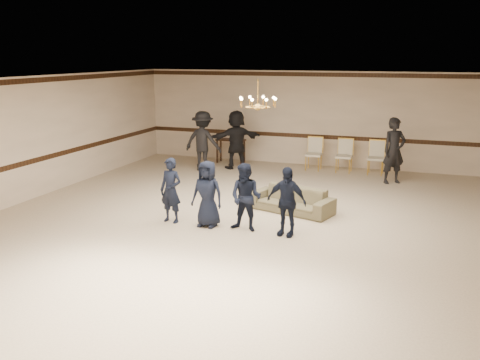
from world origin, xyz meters
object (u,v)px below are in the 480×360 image
(boy_d, at_px, (286,201))
(console_table, at_px, (231,151))
(settee, at_px, (292,200))
(adult_right, at_px, (394,151))
(adult_mid, at_px, (236,139))
(banquet_chair_right, at_px, (376,158))
(banquet_chair_left, at_px, (314,154))
(banquet_chair_mid, at_px, (344,156))
(chandelier, at_px, (258,93))
(boy_b, at_px, (207,194))
(boy_c, at_px, (246,198))
(adult_left, at_px, (203,141))
(boy_a, at_px, (171,190))

(boy_d, height_order, console_table, boy_d)
(settee, relative_size, adult_right, 1.04)
(adult_mid, relative_size, adult_right, 1.00)
(banquet_chair_right, bearing_deg, adult_mid, -174.83)
(boy_d, relative_size, banquet_chair_left, 1.40)
(banquet_chair_mid, bearing_deg, chandelier, -104.03)
(boy_b, height_order, boy_c, same)
(boy_c, bearing_deg, adult_left, 126.32)
(boy_c, height_order, banquet_chair_right, boy_c)
(chandelier, bearing_deg, boy_c, -82.19)
(chandelier, xyz_separation_m, adult_mid, (-2.23, 4.60, -1.90))
(chandelier, bearing_deg, banquet_chair_left, 86.93)
(boy_c, relative_size, adult_mid, 0.76)
(adult_mid, bearing_deg, adult_left, -2.09)
(adult_left, xyz_separation_m, banquet_chair_mid, (4.40, 1.29, -0.45))
(chandelier, xyz_separation_m, boy_b, (-0.71, -1.37, -2.13))
(boy_a, xyz_separation_m, banquet_chair_mid, (2.89, 6.56, -0.21))
(boy_a, xyz_separation_m, console_table, (-1.11, 6.76, -0.32))
(boy_a, relative_size, adult_right, 0.76)
(boy_d, bearing_deg, boy_b, -171.71)
(banquet_chair_mid, bearing_deg, console_table, 176.93)
(adult_mid, bearing_deg, boy_b, 64.26)
(boy_c, bearing_deg, settee, 75.11)
(adult_left, distance_m, adult_mid, 1.14)
(settee, relative_size, adult_mid, 1.04)
(chandelier, xyz_separation_m, banquet_chair_right, (2.28, 5.19, -2.34))
(banquet_chair_left, bearing_deg, banquet_chair_mid, -2.55)
(boy_c, xyz_separation_m, adult_mid, (-2.41, 5.97, 0.23))
(boy_a, height_order, boy_d, same)
(chandelier, xyz_separation_m, banquet_chair_mid, (1.28, 5.19, -2.34))
(chandelier, relative_size, banquet_chair_right, 0.89)
(boy_b, relative_size, console_table, 1.48)
(adult_right, distance_m, banquet_chair_left, 2.81)
(chandelier, relative_size, console_table, 0.94)
(chandelier, relative_size, boy_b, 0.63)
(boy_d, bearing_deg, boy_c, -171.71)
(adult_mid, distance_m, banquet_chair_right, 4.56)
(banquet_chair_left, bearing_deg, chandelier, -95.62)
(banquet_chair_left, xyz_separation_m, console_table, (-3.00, 0.20, -0.11))
(boy_a, distance_m, adult_mid, 6.01)
(adult_mid, relative_size, banquet_chair_mid, 1.84)
(boy_a, distance_m, boy_c, 1.80)
(chandelier, distance_m, boy_c, 2.54)
(boy_b, height_order, banquet_chair_left, boy_b)
(adult_left, relative_size, console_table, 1.94)
(console_table, bearing_deg, chandelier, -61.87)
(chandelier, xyz_separation_m, console_table, (-2.72, 5.39, -2.45))
(adult_left, height_order, banquet_chair_mid, adult_left)
(boy_a, height_order, banquet_chair_left, boy_a)
(boy_a, height_order, banquet_chair_mid, boy_a)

